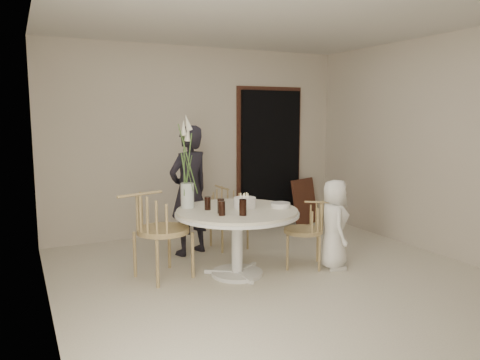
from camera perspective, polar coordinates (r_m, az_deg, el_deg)
name	(u,v)px	position (r m, az deg, el deg)	size (l,w,h in m)	color
ground	(276,277)	(5.15, 4.47, -11.73)	(4.50, 4.50, 0.00)	beige
room_shell	(278,126)	(4.85, 4.68, 6.60)	(4.50, 4.50, 4.50)	silver
doorway	(270,159)	(7.35, 3.70, 2.63)	(1.00, 0.10, 2.10)	black
door_trim	(269,155)	(7.38, 3.55, 3.12)	(1.12, 0.03, 2.22)	#4F301B
table	(237,220)	(5.03, -0.36, -4.87)	(1.33, 1.33, 0.73)	white
picture_frame	(305,202)	(7.50, 7.88, -2.63)	(0.55, 0.04, 0.73)	#4F301B
chair_far	(225,208)	(6.19, -1.81, -3.43)	(0.45, 0.48, 0.79)	tan
chair_right	(313,224)	(5.42, 8.88, -5.30)	(0.58, 0.57, 0.77)	tan
chair_left	(152,223)	(4.95, -10.68, -5.15)	(0.66, 0.64, 0.96)	tan
girl	(189,191)	(5.82, -6.21, -1.28)	(0.59, 0.38, 1.61)	black
boy	(334,224)	(5.40, 11.41, -5.32)	(0.50, 0.32, 1.02)	white
birthday_cake	(245,203)	(5.07, 0.58, -2.78)	(0.24, 0.24, 0.17)	white
cola_tumbler_a	(222,208)	(4.70, -2.23, -3.47)	(0.07, 0.07, 0.15)	black
cola_tumbler_b	(243,207)	(4.70, 0.35, -3.36)	(0.08, 0.08, 0.16)	black
cola_tumbler_c	(221,206)	(4.80, -2.35, -3.18)	(0.07, 0.07, 0.15)	black
cola_tumbler_d	(208,203)	(4.98, -3.97, -2.86)	(0.07, 0.07, 0.14)	black
plate_stack	(280,205)	(5.12, 4.96, -3.06)	(0.21, 0.21, 0.05)	white
flower_vase	(187,175)	(5.08, -6.48, 0.60)	(0.14, 0.14, 1.01)	silver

